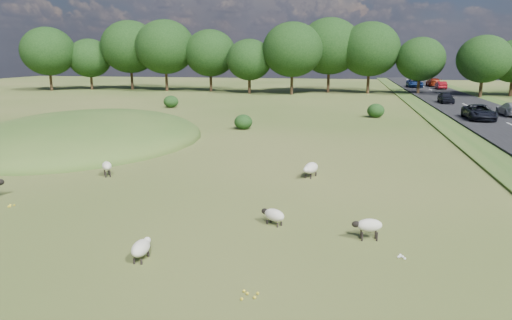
# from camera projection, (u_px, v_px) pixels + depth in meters

# --- Properties ---
(ground) EXTENTS (160.00, 160.00, 0.00)m
(ground) POSITION_uv_depth(u_px,v_px,m) (270.00, 128.00, 38.18)
(ground) COLOR #36561B
(ground) RESTS_ON ground
(mound) EXTENTS (16.00, 20.00, 4.00)m
(mound) POSITION_uv_depth(u_px,v_px,m) (87.00, 140.00, 32.80)
(mound) COLOR #33561E
(mound) RESTS_ON ground
(road) EXTENTS (8.00, 150.00, 0.25)m
(road) POSITION_uv_depth(u_px,v_px,m) (491.00, 117.00, 43.94)
(road) COLOR black
(road) RESTS_ON ground
(treeline) EXTENTS (96.28, 14.66, 11.70)m
(treeline) POSITION_uv_depth(u_px,v_px,m) (301.00, 51.00, 70.75)
(treeline) COLOR black
(treeline) RESTS_ON ground
(shrubs) EXTENTS (24.47, 15.23, 1.39)m
(shrubs) POSITION_uv_depth(u_px,v_px,m) (257.00, 109.00, 45.81)
(shrubs) COLOR black
(shrubs) RESTS_ON ground
(sheep_0) EXTENTS (1.05, 0.83, 0.60)m
(sheep_0) POSITION_uv_depth(u_px,v_px,m) (274.00, 215.00, 16.50)
(sheep_0) COLOR beige
(sheep_0) RESTS_ON ground
(sheep_1) EXTENTS (0.87, 1.04, 0.75)m
(sheep_1) POSITION_uv_depth(u_px,v_px,m) (107.00, 166.00, 23.07)
(sheep_1) COLOR beige
(sheep_1) RESTS_ON ground
(sheep_2) EXTENTS (0.50, 1.09, 0.62)m
(sheep_2) POSITION_uv_depth(u_px,v_px,m) (141.00, 248.00, 13.66)
(sheep_2) COLOR beige
(sheep_2) RESTS_ON ground
(sheep_4) EXTENTS (1.05, 0.59, 0.74)m
(sheep_4) POSITION_uv_depth(u_px,v_px,m) (369.00, 225.00, 15.12)
(sheep_4) COLOR beige
(sheep_4) RESTS_ON ground
(sheep_5) EXTENTS (0.91, 1.37, 0.76)m
(sheep_5) POSITION_uv_depth(u_px,v_px,m) (311.00, 168.00, 22.84)
(sheep_5) COLOR beige
(sheep_5) RESTS_ON ground
(car_0) EXTENTS (2.10, 5.16, 1.50)m
(car_0) POSITION_uv_depth(u_px,v_px,m) (434.00, 82.00, 84.13)
(car_0) COLOR maroon
(car_0) RESTS_ON road
(car_1) EXTENTS (1.52, 3.78, 1.29)m
(car_1) POSITION_uv_depth(u_px,v_px,m) (446.00, 98.00, 55.37)
(car_1) COLOR black
(car_1) RESTS_ON road
(car_2) EXTENTS (1.39, 3.99, 1.32)m
(car_2) POSITION_uv_depth(u_px,v_px,m) (441.00, 85.00, 77.41)
(car_2) COLOR maroon
(car_2) RESTS_ON road
(car_3) EXTENTS (1.80, 4.44, 1.29)m
(car_3) POSITION_uv_depth(u_px,v_px,m) (511.00, 109.00, 43.98)
(car_3) COLOR #A9ACB1
(car_3) RESTS_ON road
(car_6) EXTENTS (2.22, 4.81, 1.34)m
(car_6) POSITION_uv_depth(u_px,v_px,m) (479.00, 112.00, 41.31)
(car_6) COLOR black
(car_6) RESTS_ON road
(car_7) EXTENTS (2.46, 5.34, 1.48)m
(car_7) POSITION_uv_depth(u_px,v_px,m) (415.00, 83.00, 81.51)
(car_7) COLOR navy
(car_7) RESTS_ON road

